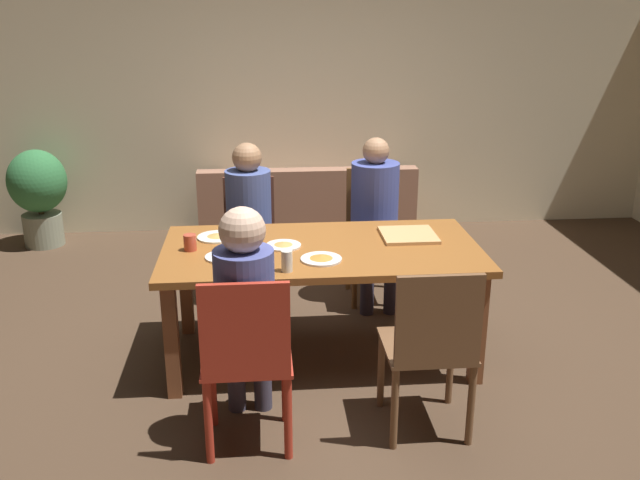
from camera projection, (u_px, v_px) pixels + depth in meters
The scene contains 20 objects.
ground_plane at pixel (321, 354), 4.51m from camera, with size 20.00×20.00×0.00m, color #4A3626.
back_wall at pixel (296, 96), 6.72m from camera, with size 7.28×0.12×2.63m, color beige.
dining_table at pixel (321, 260), 4.30m from camera, with size 1.96×1.01×0.75m.
chair_0 at pixel (247, 358), 3.38m from camera, with size 0.45×0.39×0.96m.
person_0 at pixel (245, 305), 3.45m from camera, with size 0.30×0.50×1.27m.
chair_1 at pixel (372, 229), 5.31m from camera, with size 0.39×0.44×0.98m.
person_1 at pixel (376, 208), 5.11m from camera, with size 0.35×0.51×1.25m.
chair_2 at pixel (250, 233), 5.24m from camera, with size 0.40×0.39×0.94m.
person_2 at pixel (249, 213), 5.03m from camera, with size 0.33×0.55×1.23m.
chair_3 at pixel (431, 344), 3.51m from camera, with size 0.45×0.45×0.96m.
pizza_box_0 at pixel (408, 235), 4.45m from camera, with size 0.35×0.35×0.02m.
plate_0 at pixel (224, 256), 4.09m from camera, with size 0.23×0.23×0.03m.
plate_1 at pixel (217, 236), 4.43m from camera, with size 0.25×0.25×0.03m.
plate_2 at pixel (321, 258), 4.05m from camera, with size 0.24×0.24×0.03m.
plate_3 at pixel (283, 245), 4.28m from camera, with size 0.22×0.22×0.03m.
drinking_glass_0 at pixel (287, 261), 3.87m from camera, with size 0.06×0.06×0.12m, color silver.
drinking_glass_1 at pixel (243, 219), 4.59m from camera, with size 0.07×0.07×0.14m, color #B5512C.
drinking_glass_2 at pixel (190, 243), 4.20m from camera, with size 0.08×0.08×0.10m, color #BB452F.
couch at pixel (306, 216), 6.45m from camera, with size 1.91×0.90×0.81m.
potted_plant at pixel (38, 191), 6.39m from camera, with size 0.53×0.53×0.91m.
Camera 1 is at (-0.36, -4.01, 2.18)m, focal length 38.86 mm.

